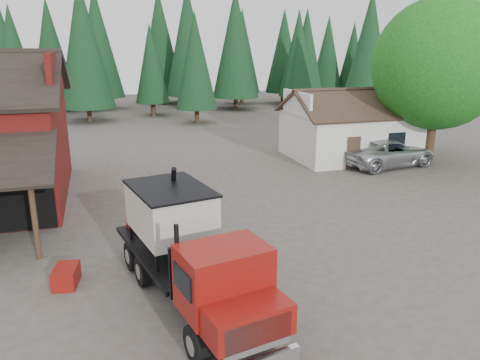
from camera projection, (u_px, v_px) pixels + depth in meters
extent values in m
plane|color=#4E453D|center=(206.00, 263.00, 16.32)|extent=(120.00, 120.00, 0.00)
cube|color=#5F0F13|center=(55.00, 74.00, 22.44)|extent=(0.25, 7.00, 2.00)
cylinder|color=#382619|center=(35.00, 221.00, 16.29)|extent=(0.20, 0.20, 2.80)
cube|color=silver|center=(351.00, 135.00, 31.49)|extent=(8.00, 6.00, 3.00)
cube|color=#38281E|center=(365.00, 104.00, 29.48)|extent=(8.60, 3.42, 1.80)
cube|color=#38281E|center=(342.00, 99.00, 32.24)|extent=(8.60, 3.42, 1.80)
cube|color=silver|center=(297.00, 103.00, 29.74)|extent=(0.20, 4.20, 1.50)
cube|color=silver|center=(405.00, 99.00, 31.98)|extent=(0.20, 4.20, 1.50)
cube|color=#38281E|center=(353.00, 153.00, 28.43)|extent=(0.90, 0.06, 2.00)
cube|color=black|center=(397.00, 140.00, 29.10)|extent=(1.20, 0.06, 1.00)
cylinder|color=#382619|center=(430.00, 138.00, 29.82)|extent=(0.60, 0.60, 3.20)
sphere|color=#135313|center=(439.00, 64.00, 28.54)|extent=(8.00, 8.00, 8.00)
sphere|color=#135313|center=(412.00, 83.00, 29.27)|extent=(4.40, 4.40, 4.40)
sphere|color=#135313|center=(460.00, 80.00, 28.34)|extent=(4.80, 4.80, 4.80)
cylinder|color=#382619|center=(197.00, 115.00, 45.35)|extent=(0.44, 0.44, 1.60)
cone|color=black|center=(196.00, 61.00, 43.93)|extent=(3.96, 3.96, 9.00)
cylinder|color=#382619|center=(364.00, 114.00, 46.14)|extent=(0.44, 0.44, 1.60)
cone|color=black|center=(369.00, 50.00, 44.45)|extent=(4.84, 4.84, 11.00)
cylinder|color=#382619|center=(89.00, 114.00, 46.22)|extent=(0.44, 0.44, 1.60)
cone|color=black|center=(83.00, 44.00, 44.39)|extent=(5.28, 5.28, 12.00)
cylinder|color=black|center=(197.00, 344.00, 11.09)|extent=(0.50, 1.02, 0.98)
cylinder|color=black|center=(264.00, 323.00, 11.94)|extent=(0.50, 1.02, 0.98)
cylinder|color=black|center=(143.00, 271.00, 14.70)|extent=(0.50, 1.02, 0.98)
cylinder|color=black|center=(198.00, 258.00, 15.55)|extent=(0.50, 1.02, 0.98)
cylinder|color=black|center=(132.00, 256.00, 15.75)|extent=(0.50, 1.02, 0.98)
cylinder|color=black|center=(184.00, 245.00, 16.60)|extent=(0.50, 1.02, 0.98)
cube|color=black|center=(187.00, 273.00, 13.82)|extent=(2.46, 7.68, 0.36)
cube|color=silver|center=(258.00, 336.00, 10.23)|extent=(1.67, 0.42, 0.80)
cube|color=maroon|center=(246.00, 318.00, 10.64)|extent=(2.19, 1.52, 0.75)
cube|color=maroon|center=(224.00, 278.00, 11.49)|extent=(2.39, 1.90, 1.64)
cube|color=black|center=(237.00, 280.00, 10.81)|extent=(1.84, 0.44, 0.80)
cylinder|color=black|center=(177.00, 254.00, 11.62)|extent=(0.15, 0.15, 1.60)
cube|color=black|center=(209.00, 265.00, 12.25)|extent=(2.15, 0.53, 1.42)
cube|color=black|center=(172.00, 250.00, 14.81)|extent=(3.23, 5.49, 0.14)
cube|color=beige|center=(171.00, 211.00, 14.44)|extent=(2.58, 3.27, 1.42)
cone|color=beige|center=(172.00, 237.00, 14.69)|extent=(2.30, 2.30, 0.62)
cube|color=black|center=(170.00, 188.00, 14.24)|extent=(2.68, 3.38, 0.07)
cylinder|color=black|center=(173.00, 199.00, 15.76)|extent=(0.28, 1.97, 2.71)
cube|color=maroon|center=(136.00, 223.00, 16.30)|extent=(0.66, 0.80, 0.40)
cylinder|color=silver|center=(248.00, 295.00, 12.73)|extent=(0.66, 0.97, 0.50)
imported|color=#B3B6BB|center=(389.00, 153.00, 29.19)|extent=(6.52, 3.73, 1.71)
cube|color=maroon|center=(66.00, 276.00, 14.76)|extent=(0.88, 1.20, 0.60)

